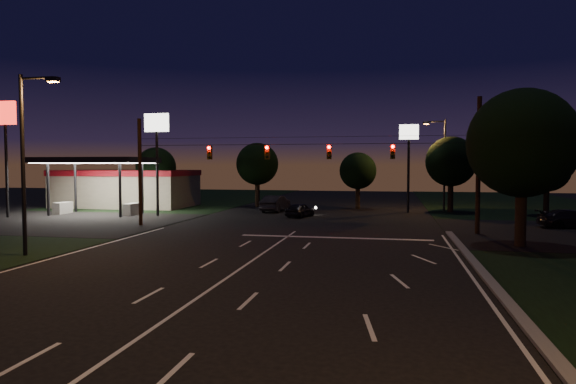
% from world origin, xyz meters
% --- Properties ---
extents(ground, '(140.00, 140.00, 0.00)m').
position_xyz_m(ground, '(0.00, 0.00, 0.00)').
color(ground, black).
rests_on(ground, ground).
extents(cross_street_left, '(20.00, 16.00, 0.02)m').
position_xyz_m(cross_street_left, '(-20.00, 16.00, 0.00)').
color(cross_street_left, black).
rests_on(cross_street_left, ground).
extents(curb_right, '(0.40, 46.00, 0.15)m').
position_xyz_m(curb_right, '(10.20, -8.00, 0.00)').
color(curb_right, gray).
rests_on(curb_right, ground).
extents(edge_line_right, '(0.14, 40.00, 0.01)m').
position_xyz_m(edge_line_right, '(9.70, -6.00, 0.01)').
color(edge_line_right, silver).
rests_on(edge_line_right, ground).
extents(center_line, '(0.14, 40.00, 0.01)m').
position_xyz_m(center_line, '(0.00, -6.00, 0.01)').
color(center_line, silver).
rests_on(center_line, ground).
extents(stop_bar, '(12.00, 0.50, 0.01)m').
position_xyz_m(stop_bar, '(3.00, 11.50, 0.01)').
color(stop_bar, silver).
rests_on(stop_bar, ground).
extents(utility_pole_right, '(0.30, 0.30, 9.00)m').
position_xyz_m(utility_pole_right, '(12.00, 15.00, 0.00)').
color(utility_pole_right, black).
rests_on(utility_pole_right, ground).
extents(utility_pole_left, '(0.28, 0.28, 8.00)m').
position_xyz_m(utility_pole_left, '(-12.00, 15.00, 0.00)').
color(utility_pole_left, black).
rests_on(utility_pole_left, ground).
extents(signal_span, '(24.00, 0.40, 1.56)m').
position_xyz_m(signal_span, '(-0.00, 14.96, 5.50)').
color(signal_span, black).
rests_on(signal_span, ground).
extents(gas_station, '(14.20, 16.10, 5.25)m').
position_xyz_m(gas_station, '(-21.86, 30.39, 2.38)').
color(gas_station, gray).
rests_on(gas_station, ground).
extents(pole_sign_left_near, '(2.20, 0.30, 9.10)m').
position_xyz_m(pole_sign_left_near, '(-14.00, 22.00, 6.98)').
color(pole_sign_left_near, black).
rests_on(pole_sign_left_near, ground).
extents(pole_sign_left_far, '(2.00, 0.30, 10.00)m').
position_xyz_m(pole_sign_left_far, '(-26.00, 18.00, 7.61)').
color(pole_sign_left_far, black).
rests_on(pole_sign_left_far, ground).
extents(pole_sign_right, '(1.80, 0.30, 8.40)m').
position_xyz_m(pole_sign_right, '(8.00, 30.00, 6.24)').
color(pole_sign_right, black).
rests_on(pole_sign_right, ground).
extents(street_light_left, '(2.20, 0.35, 9.00)m').
position_xyz_m(street_light_left, '(-11.24, 2.00, 5.24)').
color(street_light_left, black).
rests_on(street_light_left, ground).
extents(street_light_right_far, '(2.20, 0.35, 9.00)m').
position_xyz_m(street_light_right_far, '(11.24, 32.00, 5.24)').
color(street_light_right_far, black).
rests_on(street_light_right_far, ground).
extents(tree_right_near, '(6.00, 6.00, 8.76)m').
position_xyz_m(tree_right_near, '(13.53, 10.17, 5.68)').
color(tree_right_near, black).
rests_on(tree_right_near, ground).
extents(tree_far_a, '(4.20, 4.20, 6.42)m').
position_xyz_m(tree_far_a, '(-17.98, 30.12, 4.26)').
color(tree_far_a, black).
rests_on(tree_far_a, ground).
extents(tree_far_b, '(4.60, 4.60, 6.98)m').
position_xyz_m(tree_far_b, '(-7.98, 34.13, 4.61)').
color(tree_far_b, black).
rests_on(tree_far_b, ground).
extents(tree_far_c, '(3.80, 3.80, 5.86)m').
position_xyz_m(tree_far_c, '(3.02, 33.10, 3.90)').
color(tree_far_c, black).
rests_on(tree_far_c, ground).
extents(tree_far_d, '(4.80, 4.80, 7.30)m').
position_xyz_m(tree_far_d, '(12.02, 31.13, 4.83)').
color(tree_far_d, black).
rests_on(tree_far_d, ground).
extents(tree_far_e, '(4.00, 4.00, 6.18)m').
position_xyz_m(tree_far_e, '(20.02, 29.11, 4.11)').
color(tree_far_e, black).
rests_on(tree_far_e, ground).
extents(car_oncoming_a, '(2.39, 3.86, 1.23)m').
position_xyz_m(car_oncoming_a, '(-1.41, 23.76, 0.61)').
color(car_oncoming_a, black).
rests_on(car_oncoming_a, ground).
extents(car_oncoming_b, '(2.15, 4.92, 1.57)m').
position_xyz_m(car_oncoming_b, '(-4.67, 28.39, 0.79)').
color(car_oncoming_b, black).
rests_on(car_oncoming_b, ground).
extents(car_cross, '(4.85, 2.48, 1.35)m').
position_xyz_m(car_cross, '(19.16, 19.60, 0.67)').
color(car_cross, black).
rests_on(car_cross, ground).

